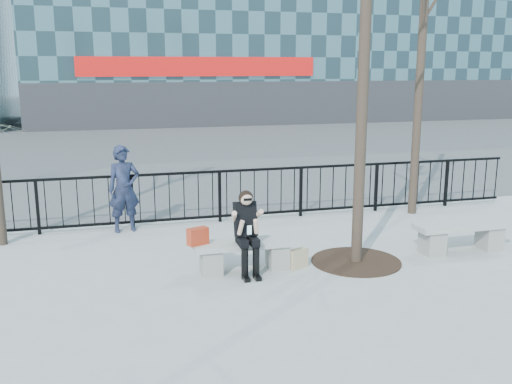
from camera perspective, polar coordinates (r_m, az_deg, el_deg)
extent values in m
plane|color=#969591|center=(9.28, -1.12, -7.83)|extent=(120.00, 120.00, 0.00)
cube|color=#474747|center=(23.76, -9.87, 4.51)|extent=(60.00, 23.00, 0.01)
cube|color=black|center=(11.83, -4.64, 2.02)|extent=(14.00, 0.05, 0.05)
cube|color=black|center=(12.04, -4.56, -2.48)|extent=(14.00, 0.05, 0.05)
cube|color=#2D2D30|center=(30.90, -5.57, 8.67)|extent=(18.00, 0.08, 2.40)
cube|color=red|center=(30.77, -5.63, 12.38)|extent=(12.60, 0.12, 1.00)
cube|color=#2D2D30|center=(37.63, 21.20, 8.57)|extent=(16.00, 0.08, 2.40)
cylinder|color=black|center=(9.26, 10.86, 15.55)|extent=(0.18, 0.18, 7.50)
cylinder|color=black|center=(12.86, 16.21, 13.25)|extent=(0.18, 0.18, 7.00)
cylinder|color=black|center=(9.79, 9.97, -6.84)|extent=(1.50, 1.50, 0.02)
cube|color=slate|center=(9.10, -4.51, -6.93)|extent=(0.32, 0.38, 0.40)
cube|color=slate|center=(9.35, 2.17, -6.37)|extent=(0.32, 0.38, 0.40)
cube|color=gray|center=(9.13, -1.13, -5.21)|extent=(1.65, 0.46, 0.09)
cube|color=slate|center=(10.46, 17.21, -4.81)|extent=(0.34, 0.40, 0.42)
cube|color=slate|center=(11.11, 22.32, -4.20)|extent=(0.34, 0.40, 0.42)
cube|color=gray|center=(10.70, 19.94, -3.17)|extent=(1.74, 0.49, 0.10)
cube|color=#AF2E15|center=(8.96, -5.84, -4.43)|extent=(0.36, 0.26, 0.27)
cube|color=#C1AF88|center=(9.36, 4.26, -6.64)|extent=(0.36, 0.25, 0.32)
imported|color=black|center=(11.50, -13.07, 0.31)|extent=(0.70, 0.52, 1.72)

